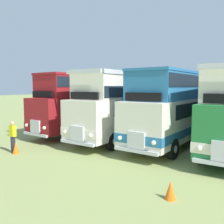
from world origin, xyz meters
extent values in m
cube|color=maroon|center=(-13.99, 0.23, 1.70)|extent=(3.01, 11.21, 2.30)
cube|color=maroon|center=(-13.99, 0.23, 1.10)|extent=(3.05, 11.25, 0.44)
cube|color=#19232D|center=(-13.97, 0.63, 2.30)|extent=(2.93, 8.81, 0.76)
cube|color=#19232D|center=(-14.24, -5.26, 2.35)|extent=(2.20, 0.20, 0.90)
cube|color=silver|center=(-14.25, -5.37, 1.10)|extent=(0.90, 0.16, 0.80)
cube|color=silver|center=(-14.25, -5.40, 0.60)|extent=(2.30, 0.25, 0.16)
sphere|color=#EAEACC|center=(-13.35, -5.42, 1.10)|extent=(0.22, 0.22, 0.22)
sphere|color=#EAEACC|center=(-15.15, -5.34, 1.10)|extent=(0.22, 0.22, 0.22)
cube|color=maroon|center=(-13.98, 0.48, 3.60)|extent=(2.86, 10.31, 1.50)
cube|color=maroon|center=(-13.98, 0.48, 4.42)|extent=(2.93, 10.41, 0.14)
cube|color=#19232D|center=(-13.98, 0.48, 3.90)|extent=(2.90, 10.21, 0.68)
cube|color=black|center=(-14.22, -4.77, 3.10)|extent=(1.90, 0.21, 0.40)
cylinder|color=black|center=(-13.02, -3.78, 0.52)|extent=(0.33, 1.05, 1.04)
cylinder|color=silver|center=(-12.87, -3.78, 0.52)|extent=(0.04, 0.36, 0.36)
cylinder|color=black|center=(-15.32, -3.67, 0.52)|extent=(0.33, 1.05, 1.04)
cylinder|color=silver|center=(-15.47, -3.66, 0.52)|extent=(0.04, 0.36, 0.36)
cylinder|color=black|center=(-12.67, 3.92, 0.52)|extent=(0.33, 1.05, 1.04)
cylinder|color=silver|center=(-12.52, 3.92, 0.52)|extent=(0.04, 0.36, 0.36)
cylinder|color=black|center=(-14.97, 4.03, 0.52)|extent=(0.33, 1.05, 1.04)
cylinder|color=silver|center=(-15.12, 4.03, 0.52)|extent=(0.04, 0.36, 0.36)
cube|color=silver|center=(-10.49, 0.05, 1.70)|extent=(2.55, 11.34, 2.30)
cube|color=silver|center=(-10.49, 0.05, 1.10)|extent=(2.59, 11.38, 0.44)
cube|color=#19232D|center=(-10.49, 0.45, 2.30)|extent=(2.57, 8.94, 0.76)
cube|color=#19232D|center=(-10.47, -5.55, 2.35)|extent=(2.20, 0.11, 0.90)
cube|color=silver|center=(-10.47, -5.66, 1.10)|extent=(0.90, 0.12, 0.80)
cube|color=silver|center=(-10.47, -5.69, 0.60)|extent=(2.30, 0.15, 0.16)
sphere|color=#EAEACC|center=(-9.57, -5.67, 1.10)|extent=(0.22, 0.22, 0.22)
sphere|color=#EAEACC|center=(-11.37, -5.67, 1.10)|extent=(0.22, 0.22, 0.22)
cube|color=silver|center=(-10.49, 0.30, 3.60)|extent=(2.45, 10.44, 1.50)
cube|color=silver|center=(-10.47, -5.11, 4.40)|extent=(2.40, 0.11, 0.24)
cube|color=silver|center=(-10.51, 5.02, 4.40)|extent=(2.40, 0.11, 0.24)
cube|color=silver|center=(-9.29, 0.31, 4.40)|extent=(0.15, 10.43, 0.24)
cube|color=silver|center=(-11.69, 0.30, 4.40)|extent=(0.15, 10.43, 0.24)
cube|color=#19232D|center=(-10.49, 0.30, 3.30)|extent=(2.48, 10.34, 0.64)
cube|color=black|center=(-10.47, -5.06, 3.10)|extent=(1.90, 0.13, 0.40)
cylinder|color=black|center=(-9.32, -4.01, 0.52)|extent=(0.28, 1.04, 1.04)
cylinder|color=silver|center=(-9.17, -4.00, 0.52)|extent=(0.02, 0.36, 0.36)
cylinder|color=black|center=(-11.62, -4.02, 0.52)|extent=(0.28, 1.04, 1.04)
cylinder|color=silver|center=(-11.77, -4.02, 0.52)|extent=(0.02, 0.36, 0.36)
cylinder|color=black|center=(-9.36, 3.92, 0.52)|extent=(0.28, 1.04, 1.04)
cylinder|color=silver|center=(-9.21, 3.92, 0.52)|extent=(0.02, 0.36, 0.36)
cylinder|color=black|center=(-11.66, 3.91, 0.52)|extent=(0.28, 1.04, 1.04)
cylinder|color=silver|center=(-11.81, 3.91, 0.52)|extent=(0.02, 0.36, 0.36)
cube|color=silver|center=(-7.00, 0.29, 1.70)|extent=(2.66, 11.23, 2.30)
cube|color=teal|center=(-7.00, 0.29, 1.10)|extent=(2.70, 11.27, 0.44)
cube|color=#19232D|center=(-6.99, 0.69, 2.30)|extent=(2.66, 8.83, 0.76)
cube|color=#19232D|center=(-7.08, -5.25, 2.35)|extent=(2.20, 0.13, 0.90)
cube|color=silver|center=(-7.08, -5.36, 1.10)|extent=(0.90, 0.13, 0.80)
cube|color=silver|center=(-7.08, -5.39, 0.60)|extent=(2.30, 0.17, 0.16)
sphere|color=#EAEACC|center=(-6.18, -5.38, 1.10)|extent=(0.22, 0.22, 0.22)
sphere|color=#EAEACC|center=(-7.98, -5.36, 1.10)|extent=(0.22, 0.22, 0.22)
cube|color=teal|center=(-6.99, 0.54, 3.60)|extent=(2.55, 10.33, 1.50)
cube|color=teal|center=(-6.99, 0.54, 4.42)|extent=(2.61, 10.43, 0.14)
cube|color=#19232D|center=(-6.99, 0.54, 3.90)|extent=(2.59, 10.23, 0.68)
cube|color=black|center=(-7.07, -4.76, 3.10)|extent=(1.90, 0.15, 0.40)
cylinder|color=black|center=(-5.90, -3.73, 0.52)|extent=(0.30, 1.04, 1.04)
cylinder|color=silver|center=(-5.75, -3.73, 0.52)|extent=(0.03, 0.36, 0.36)
cylinder|color=black|center=(-8.20, -3.69, 0.52)|extent=(0.30, 1.04, 1.04)
cylinder|color=silver|center=(-8.35, -3.69, 0.52)|extent=(0.03, 0.36, 0.36)
cylinder|color=black|center=(-5.79, 4.07, 0.52)|extent=(0.30, 1.04, 1.04)
cylinder|color=silver|center=(-5.64, 4.07, 0.52)|extent=(0.03, 0.36, 0.36)
cylinder|color=black|center=(-8.09, 4.10, 0.52)|extent=(0.30, 1.04, 1.04)
cylinder|color=silver|center=(-8.24, 4.10, 0.52)|extent=(0.03, 0.36, 0.36)
cube|color=silver|center=(-3.32, -5.25, 1.10)|extent=(0.90, 0.15, 0.80)
cube|color=silver|center=(-3.32, -5.28, 0.60)|extent=(2.30, 0.21, 0.16)
sphere|color=#EAEACC|center=(-4.22, -5.28, 1.10)|extent=(0.22, 0.22, 0.22)
cube|color=silver|center=(-4.70, 0.57, 4.40)|extent=(0.42, 10.20, 0.24)
cylinder|color=black|center=(-4.52, -3.63, 0.52)|extent=(0.31, 1.05, 1.04)
cylinder|color=silver|center=(-4.67, -3.64, 0.52)|extent=(0.03, 0.36, 0.36)
cylinder|color=silver|center=(-4.91, 4.06, 0.52)|extent=(0.03, 0.36, 0.36)
cone|color=orange|center=(-13.19, -7.52, 0.32)|extent=(0.36, 0.36, 0.64)
cone|color=orange|center=(-4.36, -8.02, 0.30)|extent=(0.36, 0.36, 0.60)
cylinder|color=#23232D|center=(-13.51, -7.46, 0.45)|extent=(0.24, 0.24, 0.90)
cube|color=yellow|center=(-13.51, -7.46, 1.20)|extent=(0.36, 0.22, 0.60)
sphere|color=tan|center=(-13.51, -7.46, 1.62)|extent=(0.22, 0.22, 0.22)
cylinder|color=#8C704C|center=(-16.99, 9.09, 0.53)|extent=(0.08, 0.08, 1.05)
camera|label=1|loc=(-1.64, -15.31, 3.57)|focal=39.65mm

